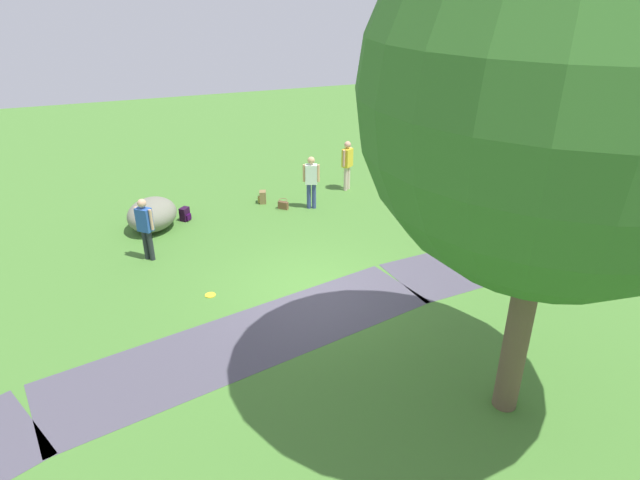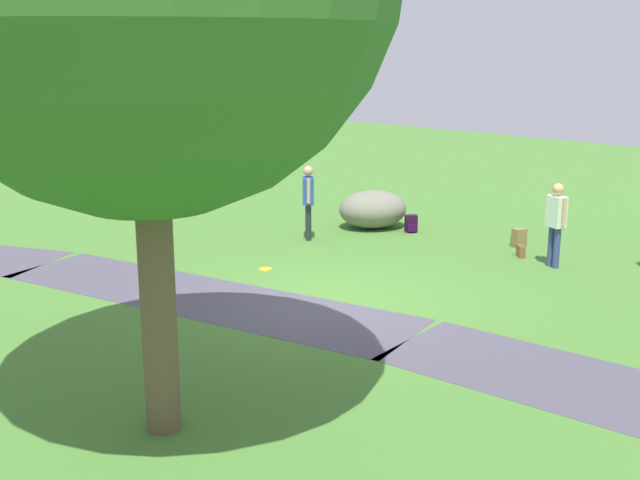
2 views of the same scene
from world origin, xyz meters
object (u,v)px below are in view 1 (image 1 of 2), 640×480
large_shade_tree (564,95)px  man_near_boulder (145,225)px  spare_backpack_on_lawn (262,197)px  frisbee_on_grass (210,295)px  lawn_boulder (152,214)px  passerby_on_path (347,162)px  handbag_on_grass (283,205)px  backpack_by_boulder (185,214)px  lamp_post (534,149)px  woman_with_handbag (311,179)px

large_shade_tree → man_near_boulder: size_ratio=4.76×
spare_backpack_on_lawn → frisbee_on_grass: (2.61, 5.02, -0.18)m
lawn_boulder → passerby_on_path: passerby_on_path is taller
handbag_on_grass → passerby_on_path: bearing=-160.9°
handbag_on_grass → backpack_by_boulder: bearing=-3.7°
lamp_post → backpack_by_boulder: (9.62, -3.33, -1.93)m
woman_with_handbag → spare_backpack_on_lawn: (1.33, -0.95, -0.77)m
lawn_boulder → passerby_on_path: (-6.48, -0.96, 0.53)m
lamp_post → lawn_boulder: bearing=-16.1°
large_shade_tree → frisbee_on_grass: 8.44m
lawn_boulder → man_near_boulder: (0.27, 1.91, 0.52)m
lamp_post → man_near_boulder: lamp_post is taller
backpack_by_boulder → frisbee_on_grass: 4.51m
man_near_boulder → handbag_on_grass: 4.72m
man_near_boulder → backpack_by_boulder: man_near_boulder is taller
handbag_on_grass → spare_backpack_on_lawn: (0.47, -0.71, 0.05)m
backpack_by_boulder → man_near_boulder: bearing=61.0°
handbag_on_grass → backpack_by_boulder: (2.99, -0.19, 0.05)m
lawn_boulder → man_near_boulder: bearing=81.9°
lawn_boulder → handbag_on_grass: 3.95m
large_shade_tree → handbag_on_grass: bearing=-84.2°
woman_with_handbag → man_near_boulder: size_ratio=1.00×
lamp_post → frisbee_on_grass: lamp_post is taller
woman_with_handbag → frisbee_on_grass: bearing=45.9°
lamp_post → man_near_boulder: (10.83, -1.15, -1.16)m
spare_backpack_on_lawn → frisbee_on_grass: spare_backpack_on_lawn is taller
large_shade_tree → frisbee_on_grass: (4.05, -5.27, -5.19)m
lamp_post → woman_with_handbag: lamp_post is taller
passerby_on_path → spare_backpack_on_lawn: bearing=3.1°
woman_with_handbag → spare_backpack_on_lawn: bearing=-35.7°
large_shade_tree → lawn_boulder: size_ratio=3.84×
woman_with_handbag → passerby_on_path: (-1.69, -1.12, 0.01)m
lamp_post → passerby_on_path: size_ratio=2.03×
woman_with_handbag → frisbee_on_grass: size_ratio=6.81×
large_shade_tree → lamp_post: large_shade_tree is taller
large_shade_tree → lawn_boulder: (4.91, -9.50, -4.76)m
lamp_post → lawn_boulder: 11.12m
man_near_boulder → backpack_by_boulder: 2.61m
man_near_boulder → backpack_by_boulder: size_ratio=4.16×
man_near_boulder → handbag_on_grass: bearing=-154.7°
frisbee_on_grass → large_shade_tree: bearing=127.6°
backpack_by_boulder → handbag_on_grass: bearing=176.3°
handbag_on_grass → frisbee_on_grass: size_ratio=1.57×
passerby_on_path → handbag_on_grass: size_ratio=4.39×
large_shade_tree → man_near_boulder: 10.12m
lawn_boulder → woman_with_handbag: bearing=178.1°
large_shade_tree → spare_backpack_on_lawn: large_shade_tree is taller
frisbee_on_grass → lamp_post: bearing=-173.1°
large_shade_tree → passerby_on_path: large_shade_tree is taller
passerby_on_path → woman_with_handbag: bearing=33.6°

